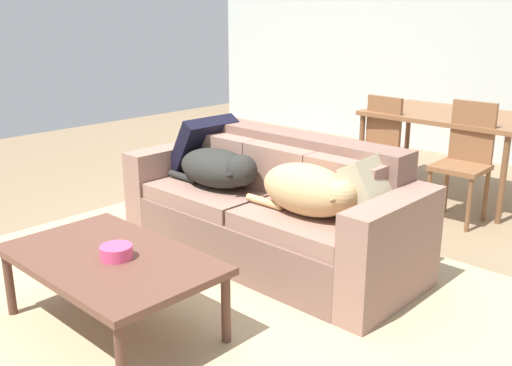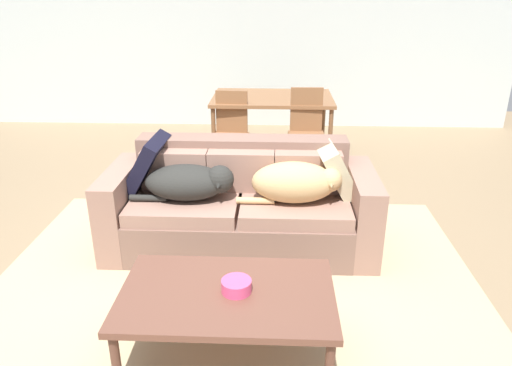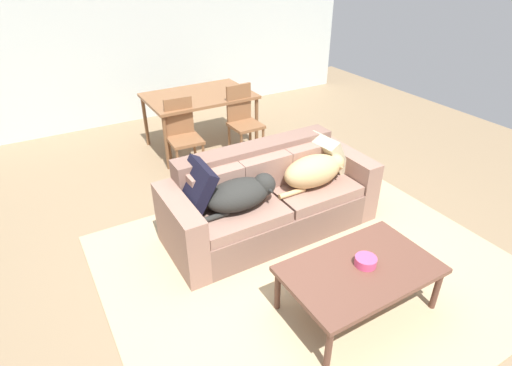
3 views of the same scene
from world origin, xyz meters
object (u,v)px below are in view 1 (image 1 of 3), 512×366
(throw_pillow_by_right_arm, at_px, (375,190))
(dining_table, at_px, (452,120))
(throw_pillow_by_left_arm, at_px, (203,145))
(coffee_table, at_px, (110,263))
(dining_chair_near_right, at_px, (465,157))
(dog_on_left_cushion, at_px, (220,168))
(dog_on_right_cushion, at_px, (309,190))
(couch, at_px, (272,212))
(bowl_on_coffee_table, at_px, (116,252))
(dining_chair_near_left, at_px, (376,144))

(throw_pillow_by_right_arm, relative_size, dining_table, 0.28)
(throw_pillow_by_left_arm, relative_size, coffee_table, 0.40)
(dining_table, xyz_separation_m, dining_chair_near_right, (0.39, -0.55, -0.17))
(throw_pillow_by_right_arm, relative_size, dining_chair_near_right, 0.41)
(dog_on_left_cushion, distance_m, dog_on_right_cushion, 0.82)
(couch, relative_size, dining_chair_near_right, 2.20)
(dog_on_left_cushion, relative_size, coffee_table, 0.67)
(couch, distance_m, dog_on_right_cushion, 0.54)
(dog_on_left_cushion, relative_size, throw_pillow_by_left_arm, 1.70)
(throw_pillow_by_right_arm, height_order, dining_chair_near_right, dining_chair_near_right)
(throw_pillow_by_right_arm, bearing_deg, dog_on_left_cushion, -170.49)
(couch, height_order, dining_table, couch)
(dog_on_right_cushion, distance_m, throw_pillow_by_right_arm, 0.39)
(coffee_table, relative_size, dining_table, 0.83)
(throw_pillow_by_left_arm, relative_size, bowl_on_coffee_table, 2.79)
(dining_chair_near_left, relative_size, dining_chair_near_right, 0.95)
(throw_pillow_by_left_arm, height_order, throw_pillow_by_right_arm, throw_pillow_by_left_arm)
(dog_on_left_cushion, height_order, dining_chair_near_right, dining_chair_near_right)
(throw_pillow_by_left_arm, bearing_deg, dining_chair_near_right, 49.17)
(throw_pillow_by_left_arm, bearing_deg, dog_on_left_cushion, -25.88)
(coffee_table, distance_m, dining_chair_near_right, 3.03)
(dog_on_left_cushion, relative_size, bowl_on_coffee_table, 4.74)
(throw_pillow_by_right_arm, distance_m, dining_chair_near_right, 1.61)
(dog_on_right_cushion, height_order, dining_table, dog_on_right_cushion)
(throw_pillow_by_right_arm, height_order, dining_chair_near_left, dining_chair_near_left)
(dog_on_right_cushion, relative_size, dining_chair_near_right, 0.82)
(dining_table, height_order, dining_chair_near_left, dining_chair_near_left)
(bowl_on_coffee_table, bearing_deg, dining_chair_near_left, 95.93)
(couch, bearing_deg, dining_chair_near_right, 69.46)
(dog_on_right_cushion, relative_size, dining_table, 0.55)
(throw_pillow_by_left_arm, bearing_deg, dog_on_right_cushion, -9.71)
(coffee_table, relative_size, dining_chair_near_right, 1.23)
(coffee_table, bearing_deg, throw_pillow_by_left_arm, 120.01)
(bowl_on_coffee_table, bearing_deg, throw_pillow_by_left_arm, 121.81)
(bowl_on_coffee_table, height_order, dining_chair_near_right, dining_chair_near_right)
(throw_pillow_by_right_arm, distance_m, dining_chair_near_left, 1.92)
(coffee_table, height_order, dining_table, dining_table)
(coffee_table, relative_size, bowl_on_coffee_table, 7.05)
(dog_on_right_cushion, xyz_separation_m, dining_chair_near_right, (0.18, 1.81, -0.09))
(coffee_table, xyz_separation_m, dining_chair_near_left, (-0.26, 3.00, 0.11))
(dining_chair_near_right, bearing_deg, throw_pillow_by_left_arm, -132.24)
(couch, height_order, throw_pillow_by_left_arm, throw_pillow_by_left_arm)
(dog_on_left_cushion, distance_m, throw_pillow_by_left_arm, 0.44)
(dog_on_right_cushion, height_order, dining_chair_near_left, dining_chair_near_left)
(coffee_table, distance_m, bowl_on_coffee_table, 0.09)
(couch, bearing_deg, bowl_on_coffee_table, -86.98)
(dog_on_left_cushion, distance_m, coffee_table, 1.26)
(coffee_table, bearing_deg, bowl_on_coffee_table, 9.77)
(dog_on_left_cushion, xyz_separation_m, throw_pillow_by_right_arm, (1.15, 0.19, 0.04))
(throw_pillow_by_right_arm, bearing_deg, dining_chair_near_left, 121.67)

